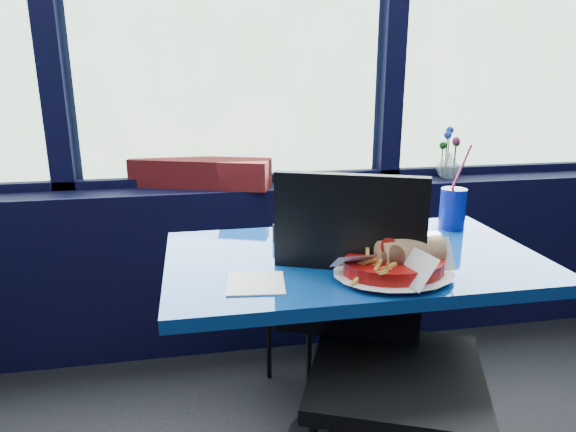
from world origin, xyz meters
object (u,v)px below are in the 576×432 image
at_px(near_table, 351,306).
at_px(soda_cup, 453,208).
at_px(chair_near_front, 376,332).
at_px(flower_vase, 449,163).
at_px(chair_near_back, 318,293).
at_px(planter_box, 200,173).
at_px(ketchup_bottle, 298,209).
at_px(food_basket, 396,264).

bearing_deg(near_table, soda_cup, 24.86).
height_order(chair_near_front, soda_cup, soda_cup).
bearing_deg(flower_vase, near_table, -131.92).
xyz_separation_m(chair_near_back, planter_box, (-0.43, 0.56, 0.40)).
xyz_separation_m(chair_near_front, ketchup_bottle, (-0.14, 0.42, 0.26)).
relative_size(chair_near_front, ketchup_bottle, 4.07).
relative_size(chair_near_front, soda_cup, 3.22).
relative_size(flower_vase, food_basket, 0.68).
height_order(chair_near_front, planter_box, chair_near_front).
bearing_deg(near_table, planter_box, 117.61).
bearing_deg(chair_near_front, near_table, 112.01).
xyz_separation_m(chair_near_back, food_basket, (0.10, -0.54, 0.32)).
distance_m(flower_vase, food_basket, 1.28).
bearing_deg(flower_vase, planter_box, 178.39).
bearing_deg(food_basket, near_table, 125.57).
bearing_deg(chair_near_front, food_basket, 51.61).
xyz_separation_m(flower_vase, food_basket, (-0.71, -1.06, -0.09)).
bearing_deg(near_table, chair_near_front, -90.65).
distance_m(near_table, chair_near_back, 0.35).
bearing_deg(near_table, flower_vase, 48.08).
bearing_deg(soda_cup, planter_box, 143.44).
distance_m(chair_near_front, food_basket, 0.21).
distance_m(chair_near_back, food_basket, 0.63).
bearing_deg(chair_near_back, near_table, 74.42).
height_order(chair_near_front, chair_near_back, chair_near_front).
bearing_deg(planter_box, chair_near_back, -32.35).
height_order(flower_vase, ketchup_bottle, flower_vase).
distance_m(chair_near_back, soda_cup, 0.62).
distance_m(chair_near_front, soda_cup, 0.68).
xyz_separation_m(near_table, chair_near_front, (-0.00, -0.24, 0.03)).
distance_m(near_table, food_basket, 0.31).
height_order(chair_near_front, ketchup_bottle, chair_near_front).
distance_m(flower_vase, soda_cup, 0.72).
bearing_deg(flower_vase, chair_near_front, -125.17).
xyz_separation_m(near_table, food_basket, (0.06, -0.20, 0.22)).
xyz_separation_m(near_table, planter_box, (-0.47, 0.89, 0.30)).
xyz_separation_m(flower_vase, ketchup_bottle, (-0.92, -0.68, -0.02)).
height_order(flower_vase, soda_cup, soda_cup).
bearing_deg(chair_near_front, flower_vase, 77.49).
bearing_deg(soda_cup, flower_vase, 63.95).
height_order(planter_box, food_basket, planter_box).
bearing_deg(planter_box, food_basket, -44.42).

